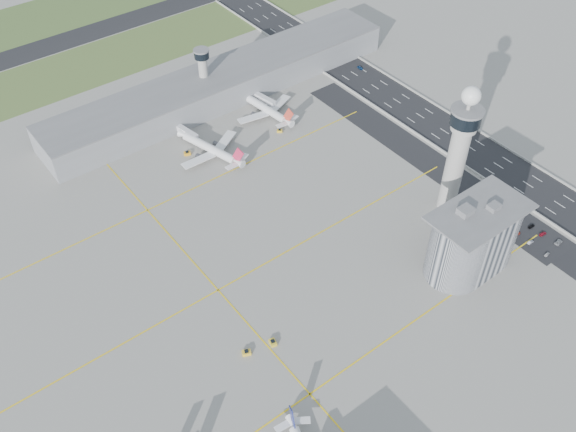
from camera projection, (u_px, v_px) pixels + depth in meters
ground at (340, 289)px, 263.01m from camera, size 1000.00×1000.00×0.00m
grass_strip_0 at (68, 73)px, 382.56m from camera, size 480.00×50.00×0.08m
grass_strip_1 at (22, 25)px, 425.34m from camera, size 480.00×60.00×0.08m
runway at (44, 48)px, 403.65m from camera, size 480.00×22.00×0.10m
highway at (518, 178)px, 313.24m from camera, size 28.00×500.00×0.10m
barrier_left at (500, 189)px, 306.74m from camera, size 0.60×500.00×1.20m
barrier_right at (536, 166)px, 318.98m from camera, size 0.60×500.00×1.20m
landside_road at (501, 211)px, 296.62m from camera, size 18.00×260.00×0.08m
parking_lot at (520, 227)px, 288.90m from camera, size 20.00×44.00×0.10m
taxiway_line_h_0 at (310, 394)px, 228.41m from camera, size 260.00×0.60×0.01m
taxiway_line_h_1 at (218, 290)px, 262.63m from camera, size 260.00×0.60×0.01m
taxiway_line_h_2 at (147, 210)px, 296.85m from camera, size 260.00×0.60×0.01m
taxiway_line_v at (218, 290)px, 262.63m from camera, size 0.60×260.00×0.01m
control_tower at (459, 146)px, 274.68m from camera, size 14.00×14.00×64.50m
secondary_tower at (203, 71)px, 348.60m from camera, size 8.60×8.60×31.90m
admin_building at (473, 239)px, 262.55m from camera, size 42.00×24.00×33.50m
terminal_pier at (222, 84)px, 359.41m from camera, size 210.00×32.00×15.80m
airplane_far_a at (209, 144)px, 322.77m from camera, size 48.15×52.85×12.46m
airplane_far_b at (264, 104)px, 348.42m from camera, size 41.71×47.43×12.16m
jet_bridge_far_0 at (179, 129)px, 337.19m from camera, size 5.39×14.31×5.70m
jet_bridge_far_1 at (256, 97)px, 359.04m from camera, size 5.39×14.31×5.70m
tug_2 at (273, 342)px, 243.16m from camera, size 2.99×3.76×1.93m
tug_3 at (246, 352)px, 239.93m from camera, size 3.96×3.43×1.93m
tug_4 at (187, 153)px, 325.82m from camera, size 3.98×3.36×1.97m
tug_5 at (280, 131)px, 339.79m from camera, size 3.37×3.17×1.62m
car_lot_0 at (547, 254)px, 276.28m from camera, size 3.34×1.69×1.09m
car_lot_1 at (530, 242)px, 281.46m from camera, size 3.45×1.27×1.13m
car_lot_2 at (517, 234)px, 285.17m from camera, size 3.98×1.88×1.10m
car_lot_3 at (505, 224)px, 289.33m from camera, size 4.34×1.94×1.24m
car_lot_4 at (492, 217)px, 292.73m from camera, size 3.69×1.73×1.22m
car_lot_5 at (485, 213)px, 294.84m from camera, size 3.53×1.41×1.14m
car_lot_6 at (558, 242)px, 281.35m from camera, size 4.66×2.55×1.24m
car_lot_7 at (543, 234)px, 285.14m from camera, size 3.96×1.83×1.12m
car_lot_8 at (531, 226)px, 288.48m from camera, size 3.64×1.49×1.24m
car_lot_9 at (520, 215)px, 293.91m from camera, size 3.47×1.38×1.12m
car_lot_10 at (511, 208)px, 296.86m from camera, size 4.68×2.51×1.25m
car_lot_11 at (502, 203)px, 299.49m from camera, size 4.07×1.87×1.15m
car_hw_1 at (454, 135)px, 337.48m from camera, size 1.18×3.36×1.11m
car_hw_2 at (360, 68)px, 385.44m from camera, size 2.52×4.50×1.19m
car_hw_4 at (281, 36)px, 413.10m from camera, size 1.73×3.41×1.11m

